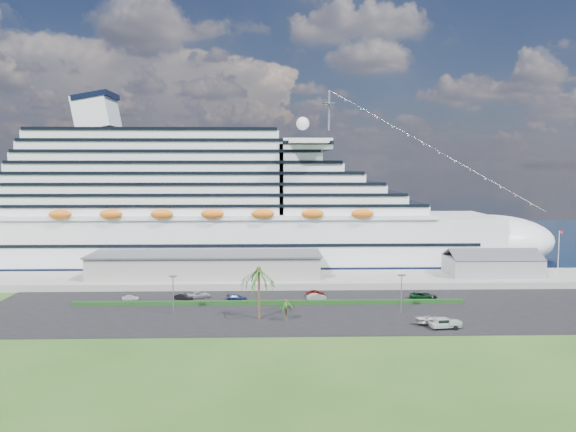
{
  "coord_description": "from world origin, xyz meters",
  "views": [
    {
      "loc": [
        -7.1,
        -107.82,
        31.17
      ],
      "look_at": [
        -3.39,
        30.0,
        18.84
      ],
      "focal_mm": 35.0,
      "sensor_mm": 36.0,
      "label": 1
    }
  ],
  "objects_px": {
    "cruise_ship": "(226,213)",
    "pickup_truck": "(445,323)",
    "boat_trailer": "(430,319)",
    "parked_car_3": "(237,298)"
  },
  "relations": [
    {
      "from": "cruise_ship",
      "to": "pickup_truck",
      "type": "height_order",
      "value": "cruise_ship"
    },
    {
      "from": "pickup_truck",
      "to": "parked_car_3",
      "type": "bearing_deg",
      "value": 149.98
    },
    {
      "from": "cruise_ship",
      "to": "boat_trailer",
      "type": "bearing_deg",
      "value": -55.46
    },
    {
      "from": "cruise_ship",
      "to": "pickup_truck",
      "type": "distance_m",
      "value": 84.12
    },
    {
      "from": "cruise_ship",
      "to": "parked_car_3",
      "type": "bearing_deg",
      "value": -82.13
    },
    {
      "from": "pickup_truck",
      "to": "boat_trailer",
      "type": "xyz_separation_m",
      "value": [
        -2.09,
        2.36,
        0.09
      ]
    },
    {
      "from": "parked_car_3",
      "to": "boat_trailer",
      "type": "height_order",
      "value": "boat_trailer"
    },
    {
      "from": "pickup_truck",
      "to": "boat_trailer",
      "type": "relative_size",
      "value": 0.94
    },
    {
      "from": "cruise_ship",
      "to": "parked_car_3",
      "type": "distance_m",
      "value": 47.31
    },
    {
      "from": "pickup_truck",
      "to": "boat_trailer",
      "type": "height_order",
      "value": "pickup_truck"
    }
  ]
}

